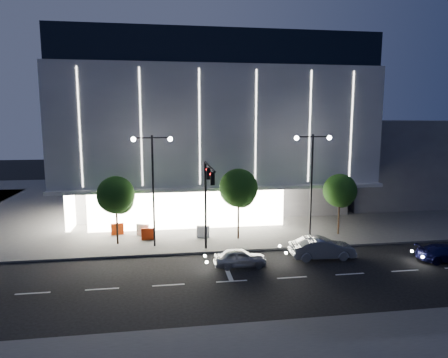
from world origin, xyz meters
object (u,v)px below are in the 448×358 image
object	(u,v)px
street_lamp_west	(153,174)
barrier_b	(143,230)
car_second	(322,248)
tree_right	(340,192)
tree_left	(116,197)
barrier_d	(203,232)
barrier_a	(117,229)
traffic_mast	(207,191)
car_third	(447,253)
street_lamp_east	(312,171)
car_lead	(240,258)
tree_mid	(239,190)
barrier_c	(148,234)

from	to	relation	value
street_lamp_west	barrier_b	bearing A→B (deg)	109.41
car_second	barrier_b	distance (m)	15.33
tree_right	tree_left	bearing A→B (deg)	180.00
car_second	barrier_d	bearing A→B (deg)	55.49
barrier_b	tree_left	bearing A→B (deg)	-108.84
tree_left	barrier_a	bearing A→B (deg)	97.38
barrier_a	car_second	bearing A→B (deg)	-37.63
traffic_mast	tree_right	xyz separation A→B (m)	(12.03, 3.68, -1.14)
tree_right	car_third	world-z (taller)	tree_right
barrier_a	tree_right	bearing A→B (deg)	-18.31
street_lamp_east	car_lead	xyz separation A→B (m)	(-6.99, -5.06, -5.33)
street_lamp_west	tree_right	bearing A→B (deg)	3.64
tree_mid	tree_right	xyz separation A→B (m)	(9.00, -0.00, -0.45)
street_lamp_east	barrier_a	xyz separation A→B (m)	(-16.32, 3.69, -5.31)
tree_mid	tree_right	world-z (taller)	tree_mid
street_lamp_east	street_lamp_west	bearing A→B (deg)	180.00
street_lamp_east	car_second	world-z (taller)	street_lamp_east
barrier_b	barrier_d	distance (m)	5.34
street_lamp_west	tree_left	size ratio (longest dim) A/B	1.57
traffic_mast	street_lamp_east	bearing A→B (deg)	16.48
barrier_c	street_lamp_east	bearing A→B (deg)	-5.53
barrier_b	barrier_a	bearing A→B (deg)	-171.51
tree_right	barrier_d	size ratio (longest dim) A/B	5.01
street_lamp_west	car_lead	world-z (taller)	street_lamp_west
traffic_mast	street_lamp_east	size ratio (longest dim) A/B	0.79
traffic_mast	car_second	distance (m)	9.48
car_lead	street_lamp_west	bearing A→B (deg)	50.10
tree_mid	street_lamp_east	bearing A→B (deg)	-9.69
tree_mid	barrier_c	world-z (taller)	tree_mid
tree_mid	barrier_c	bearing A→B (deg)	174.74
car_second	barrier_c	xyz separation A→B (m)	(-12.89, 6.06, -0.13)
traffic_mast	tree_right	size ratio (longest dim) A/B	1.28
tree_right	barrier_b	world-z (taller)	tree_right
tree_left	car_lead	distance (m)	11.37
barrier_a	barrier_b	xyz separation A→B (m)	(2.23, -0.58, 0.00)
tree_mid	barrier_c	xyz separation A→B (m)	(-7.61, 0.70, -3.68)
street_lamp_east	tree_mid	distance (m)	6.27
barrier_b	barrier_c	xyz separation A→B (m)	(0.51, -1.38, 0.00)
car_lead	barrier_a	xyz separation A→B (m)	(-9.33, 8.75, 0.02)
tree_left	car_third	world-z (taller)	tree_left
barrier_d	barrier_b	bearing A→B (deg)	-179.89
street_lamp_east	barrier_b	world-z (taller)	street_lamp_east
tree_mid	barrier_a	bearing A→B (deg)	165.53
traffic_mast	barrier_a	bearing A→B (deg)	139.05
tree_left	barrier_c	xyz separation A→B (m)	(2.39, 0.70, -3.38)
tree_mid	car_third	size ratio (longest dim) A/B	1.45
tree_left	car_third	size ratio (longest dim) A/B	1.35
barrier_a	car_lead	bearing A→B (deg)	-53.60
car_third	barrier_a	world-z (taller)	car_third
street_lamp_west	traffic_mast	bearing A→B (deg)	-33.65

